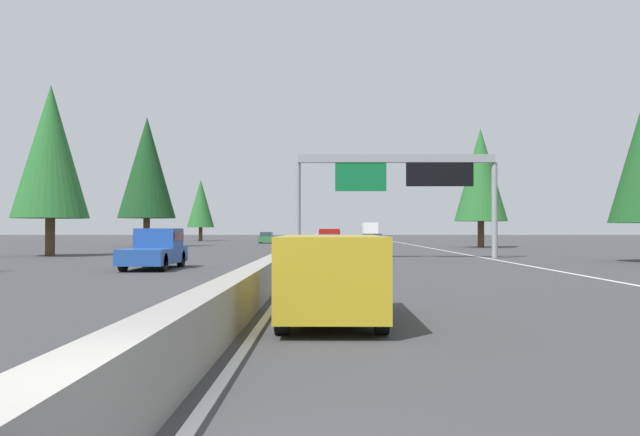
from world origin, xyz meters
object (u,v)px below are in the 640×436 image
object	(u,v)px
sign_gantry_overhead	(399,176)
conifer_left_near	(51,152)
oncoming_far	(267,238)
sedan_mid_left	(331,247)
box_truck_far_left	(370,231)
pickup_mid_right	(329,239)
sedan_far_right	(328,244)
conifer_right_mid	(481,175)
conifer_left_far	(201,203)
conifer_left_mid	(147,168)
minivan_distant_a	(331,273)
oncoming_near	(156,249)
sedan_far_center	(371,243)

from	to	relation	value
sign_gantry_overhead	conifer_left_near	world-z (taller)	conifer_left_near
sign_gantry_overhead	oncoming_far	bearing A→B (deg)	14.74
sedan_mid_left	sign_gantry_overhead	bearing A→B (deg)	-111.81
box_truck_far_left	pickup_mid_right	xyz separation A→B (m)	(-56.12, 7.13, -0.70)
sedan_far_right	oncoming_far	distance (m)	38.55
sedan_mid_left	conifer_right_mid	xyz separation A→B (m)	(24.26, -15.15, 6.60)
conifer_right_mid	conifer_left_near	world-z (taller)	conifer_right_mid
sedan_mid_left	box_truck_far_left	distance (m)	73.85
sedan_far_right	conifer_left_near	bearing A→B (deg)	107.11
conifer_left_far	conifer_left_mid	bearing A→B (deg)	-178.42
sign_gantry_overhead	conifer_left_far	bearing A→B (deg)	20.54
sedan_mid_left	conifer_left_far	xyz separation A→B (m)	(63.31, 20.13, 5.20)
minivan_distant_a	oncoming_near	distance (m)	19.96
sedan_far_center	oncoming_far	world-z (taller)	same
box_truck_far_left	sign_gantry_overhead	bearing A→B (deg)	177.83
sedan_far_center	oncoming_near	xyz separation A→B (m)	(-24.15, 11.58, 0.23)
conifer_left_mid	pickup_mid_right	bearing A→B (deg)	-116.67
sign_gantry_overhead	conifer_left_far	size ratio (longest dim) A/B	1.31
conifer_right_mid	conifer_left_far	bearing A→B (deg)	42.10
minivan_distant_a	conifer_left_far	size ratio (longest dim) A/B	0.52
oncoming_far	conifer_left_mid	xyz separation A→B (m)	(-18.40, 10.97, 7.59)
oncoming_near	conifer_left_mid	size ratio (longest dim) A/B	0.41
box_truck_far_left	conifer_left_near	world-z (taller)	conifer_left_near
sign_gantry_overhead	oncoming_near	size ratio (longest dim) A/B	2.26
pickup_mid_right	sedan_far_center	distance (m)	7.06
sign_gantry_overhead	oncoming_far	xyz separation A→B (m)	(47.07, 12.38, -4.49)
minivan_distant_a	conifer_left_mid	bearing A→B (deg)	17.99
sedan_far_right	sedan_far_center	distance (m)	4.99
minivan_distant_a	oncoming_near	size ratio (longest dim) A/B	0.89
box_truck_far_left	oncoming_near	bearing A→B (deg)	169.96
sign_gantry_overhead	box_truck_far_left	world-z (taller)	sign_gantry_overhead
sedan_mid_left	oncoming_near	bearing A→B (deg)	147.54
conifer_right_mid	conifer_left_far	xyz separation A→B (m)	(39.06, 35.29, -1.40)
sign_gantry_overhead	conifer_right_mid	size ratio (longest dim) A/B	1.06
sign_gantry_overhead	sedan_far_center	bearing A→B (deg)	3.90
sedan_far_right	conifer_right_mid	xyz separation A→B (m)	(16.59, -15.33, 6.60)
box_truck_far_left	sedan_far_center	world-z (taller)	box_truck_far_left
oncoming_near	conifer_left_mid	xyz separation A→B (m)	(39.93, 10.90, 7.36)
conifer_right_mid	conifer_left_mid	xyz separation A→B (m)	(2.72, 34.28, 0.99)
sedan_far_right	oncoming_far	xyz separation A→B (m)	(37.71, 7.98, 0.00)
sign_gantry_overhead	sedan_mid_left	bearing A→B (deg)	68.19
pickup_mid_right	oncoming_near	size ratio (longest dim) A/B	1.00
sedan_far_center	conifer_right_mid	world-z (taller)	conifer_right_mid
sedan_far_right	box_truck_far_left	bearing A→B (deg)	-6.29
pickup_mid_right	oncoming_far	bearing A→B (deg)	16.16
minivan_distant_a	conifer_left_far	xyz separation A→B (m)	(94.55, 19.91, 4.93)
oncoming_far	conifer_left_far	distance (m)	22.19
conifer_left_mid	oncoming_near	bearing A→B (deg)	-164.74
oncoming_near	conifer_left_near	xyz separation A→B (m)	(14.78, 10.89, 6.21)
sign_gantry_overhead	oncoming_far	distance (m)	48.88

